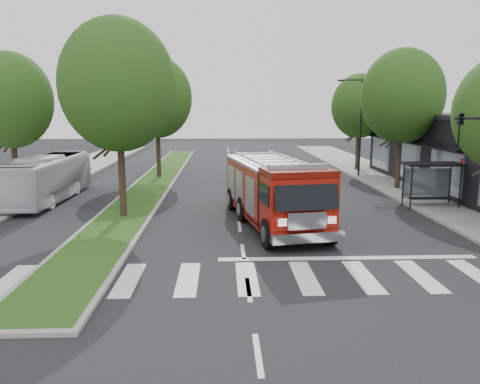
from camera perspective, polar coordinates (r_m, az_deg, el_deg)
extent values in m
plane|color=black|center=(19.00, 0.37, -7.27)|extent=(140.00, 140.00, 0.00)
cube|color=gray|center=(31.60, 22.79, -0.85)|extent=(5.00, 80.00, 0.15)
cube|color=gray|center=(36.91, -10.22, 1.29)|extent=(3.00, 50.00, 0.14)
cube|color=#264112|center=(36.90, -10.23, 1.40)|extent=(2.60, 49.50, 0.02)
cylinder|color=black|center=(27.98, 20.15, 0.43)|extent=(0.08, 0.08, 2.50)
cylinder|color=black|center=(29.15, 25.25, 0.45)|extent=(0.08, 0.08, 2.50)
cylinder|color=black|center=(29.08, 19.26, 0.83)|extent=(0.08, 0.08, 2.50)
cylinder|color=black|center=(30.21, 24.22, 0.84)|extent=(0.08, 0.08, 2.50)
cube|color=black|center=(28.90, 22.43, 3.18)|extent=(3.20, 1.60, 0.12)
cube|color=#8C99A5|center=(29.70, 21.72, 0.96)|extent=(2.80, 0.04, 1.80)
cube|color=black|center=(29.19, 22.17, -0.72)|extent=(2.40, 0.40, 0.08)
cylinder|color=black|center=(34.56, 18.76, 3.87)|extent=(0.36, 0.36, 4.40)
ellipsoid|color=black|center=(34.39, 19.18, 11.00)|extent=(5.60, 5.60, 6.44)
cylinder|color=black|center=(44.02, 14.14, 5.08)|extent=(0.36, 0.36, 3.96)
ellipsoid|color=black|center=(43.86, 14.36, 10.11)|extent=(5.00, 5.00, 5.75)
cylinder|color=black|center=(24.89, -14.19, 2.06)|extent=(0.36, 0.36, 4.62)
ellipsoid|color=black|center=(24.68, -14.66, 12.49)|extent=(5.80, 5.80, 6.67)
cylinder|color=black|center=(38.62, -9.92, 4.87)|extent=(0.36, 0.36, 4.40)
ellipsoid|color=black|center=(38.46, -10.12, 11.26)|extent=(5.60, 5.60, 6.44)
cylinder|color=black|center=(33.07, -25.70, 2.94)|extent=(0.36, 0.36, 4.18)
ellipsoid|color=black|center=(32.87, -26.25, 10.01)|extent=(5.20, 5.20, 5.98)
imported|color=black|center=(16.43, 25.20, 6.76)|extent=(0.18, 0.22, 1.10)
cylinder|color=black|center=(39.78, 14.48, 7.46)|extent=(0.16, 0.16, 8.00)
cylinder|color=black|center=(39.56, 13.46, 13.14)|extent=(1.80, 0.10, 0.10)
cube|color=black|center=(39.33, 12.16, 13.14)|extent=(0.45, 0.20, 0.12)
cube|color=#570A04|center=(23.23, 4.03, -2.58)|extent=(4.52, 9.98, 0.29)
cube|color=maroon|center=(23.86, 3.45, 0.72)|extent=(4.12, 7.73, 2.29)
cube|color=maroon|center=(19.67, 6.99, -1.40)|extent=(3.18, 2.54, 2.41)
cube|color=#B2B2B7|center=(23.69, 3.48, 3.59)|extent=(4.12, 7.73, 0.14)
cylinder|color=#B2B2B7|center=(23.40, 1.05, 4.09)|extent=(1.33, 6.79, 0.11)
cylinder|color=#B2B2B7|center=(23.96, 5.87, 4.18)|extent=(1.33, 6.79, 0.11)
cube|color=silver|center=(18.72, 8.25, -5.46)|extent=(3.00, 0.92, 0.40)
cube|color=#8C99A5|center=(19.42, 7.09, 3.08)|extent=(2.55, 0.84, 0.21)
cylinder|color=black|center=(19.23, 3.52, -5.13)|extent=(0.62, 1.31, 1.26)
cylinder|color=black|center=(20.09, 10.80, -4.62)|extent=(0.62, 1.31, 1.26)
cylinder|color=black|center=(23.76, 0.36, -2.12)|extent=(0.62, 1.31, 1.26)
cylinder|color=black|center=(24.46, 6.40, -1.83)|extent=(0.62, 1.31, 1.26)
cylinder|color=black|center=(26.39, -0.95, -0.87)|extent=(0.62, 1.31, 1.26)
cylinder|color=black|center=(27.02, 4.54, -0.64)|extent=(0.62, 1.31, 1.26)
imported|color=silver|center=(31.38, -22.34, 1.62)|extent=(2.45, 10.26, 2.85)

